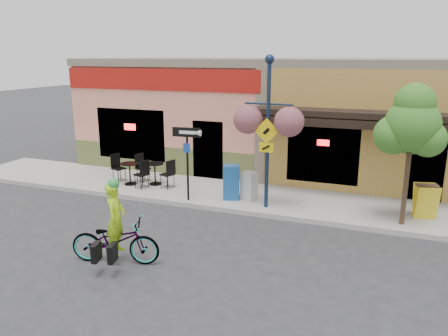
# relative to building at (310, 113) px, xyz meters

# --- Properties ---
(ground) EXTENTS (90.00, 90.00, 0.00)m
(ground) POSITION_rel_building_xyz_m (0.00, -7.50, -2.25)
(ground) COLOR #2D2D30
(ground) RESTS_ON ground
(sidewalk) EXTENTS (24.00, 3.00, 0.15)m
(sidewalk) POSITION_rel_building_xyz_m (0.00, -5.50, -2.17)
(sidewalk) COLOR #9E9B93
(sidewalk) RESTS_ON ground
(curb) EXTENTS (24.00, 0.12, 0.15)m
(curb) POSITION_rel_building_xyz_m (0.00, -6.95, -2.17)
(curb) COLOR #A8A59E
(curb) RESTS_ON ground
(building) EXTENTS (18.20, 8.20, 4.50)m
(building) POSITION_rel_building_xyz_m (0.00, 0.00, 0.00)
(building) COLOR #E0876E
(building) RESTS_ON ground
(bicycle) EXTENTS (2.17, 1.19, 1.08)m
(bicycle) POSITION_rel_building_xyz_m (-2.41, -10.94, -1.71)
(bicycle) COLOR maroon
(bicycle) RESTS_ON ground
(cyclist_rider) EXTENTS (0.53, 0.68, 1.66)m
(cyclist_rider) POSITION_rel_building_xyz_m (-2.36, -10.94, -1.42)
(cyclist_rider) COLOR #9FD616
(cyclist_rider) RESTS_ON ground
(lamp_post) EXTENTS (1.46, 0.63, 4.52)m
(lamp_post) POSITION_rel_building_xyz_m (-0.09, -6.45, 0.16)
(lamp_post) COLOR #13243E
(lamp_post) RESTS_ON sidewalk
(one_way_sign) EXTENTS (0.91, 0.26, 2.35)m
(one_way_sign) POSITION_rel_building_xyz_m (-2.59, -6.70, -0.93)
(one_way_sign) COLOR black
(one_way_sign) RESTS_ON sidewalk
(cafe_set_left) EXTENTS (1.88, 1.37, 1.02)m
(cafe_set_left) POSITION_rel_building_xyz_m (-5.27, -5.87, -1.59)
(cafe_set_left) COLOR black
(cafe_set_left) RESTS_ON sidewalk
(cafe_set_right) EXTENTS (1.89, 1.36, 1.02)m
(cafe_set_right) POSITION_rel_building_xyz_m (-4.43, -5.56, -1.59)
(cafe_set_right) COLOR black
(cafe_set_right) RESTS_ON sidewalk
(newspaper_box_blue) EXTENTS (0.60, 0.56, 1.10)m
(newspaper_box_blue) POSITION_rel_building_xyz_m (-1.35, -6.09, -1.55)
(newspaper_box_blue) COLOR #184F93
(newspaper_box_blue) RESTS_ON sidewalk
(newspaper_box_grey) EXTENTS (0.52, 0.50, 0.90)m
(newspaper_box_grey) POSITION_rel_building_xyz_m (-0.79, -5.96, -1.65)
(newspaper_box_grey) COLOR #B2B2B2
(newspaper_box_grey) RESTS_ON sidewalk
(street_tree) EXTENTS (1.84, 1.84, 3.86)m
(street_tree) POSITION_rel_building_xyz_m (3.76, -6.46, -0.17)
(street_tree) COLOR #3D7A26
(street_tree) RESTS_ON sidewalk
(sandwich_board) EXTENTS (0.67, 0.56, 0.99)m
(sandwich_board) POSITION_rel_building_xyz_m (4.40, -5.93, -1.61)
(sandwich_board) COLOR yellow
(sandwich_board) RESTS_ON sidewalk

